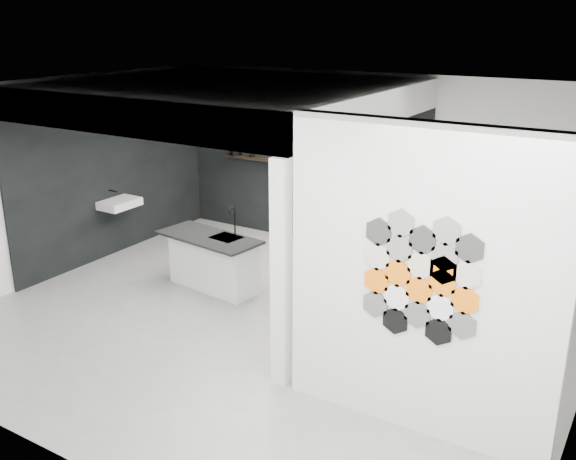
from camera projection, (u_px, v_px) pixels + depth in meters
The scene contains 17 objects.
floor at pixel (268, 325), 7.84m from camera, with size 7.00×6.00×0.01m, color slate.
partition_panel at pixel (420, 285), 5.48m from camera, with size 2.45×0.15×2.80m, color silver.
bay_clad_back at pixel (301, 170), 10.51m from camera, with size 4.40×0.04×2.35m, color black.
bay_clad_left at pixel (117, 178), 10.00m from camera, with size 0.04×4.00×2.35m, color black.
bulkhead at pixel (226, 98), 8.48m from camera, with size 4.40×4.00×0.40m, color silver.
corner_column at pixel (281, 276), 6.25m from camera, with size 0.16×0.16×2.35m, color silver.
fascia_beam at pixel (119, 116), 6.93m from camera, with size 4.40×0.16×0.40m, color silver.
wall_basin at pixel (120, 204), 9.82m from camera, with size 0.40×0.60×0.12m, color silver.
display_shelf at pixel (303, 165), 10.34m from camera, with size 3.00×0.15×0.04m, color black.
kitchen_island at pixel (213, 261), 8.78m from camera, with size 1.53×0.82×1.18m.
stockpot at pixel (236, 150), 10.96m from camera, with size 0.20×0.20×0.16m, color black.
kettle at pixel (342, 164), 9.95m from camera, with size 0.19×0.19×0.16m, color black.
glass_bowl at pixel (380, 171), 9.64m from camera, with size 0.14×0.14×0.10m, color gray.
glass_vase at pixel (380, 169), 9.64m from camera, with size 0.10×0.10×0.14m, color gray.
bottle_dark at pixel (301, 159), 10.32m from camera, with size 0.05×0.05×0.14m, color black.
utensil_cup at pixel (252, 154), 10.81m from camera, with size 0.07×0.07×0.09m, color black.
hex_tile_cluster at pixel (421, 277), 5.36m from camera, with size 1.04×0.02×1.16m.
Camera 1 is at (3.91, -5.89, 3.59)m, focal length 40.00 mm.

